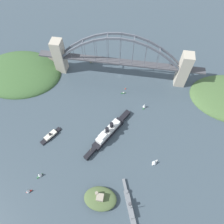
# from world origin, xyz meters

# --- Properties ---
(ground_plane) EXTENTS (1400.00, 1400.00, 0.00)m
(ground_plane) POSITION_xyz_m (0.00, 0.00, 0.00)
(ground_plane) COLOR #3D4C56
(harbor_arch_bridge) EXTENTS (260.90, 18.29, 80.29)m
(harbor_arch_bridge) POSITION_xyz_m (-0.00, -0.00, 31.75)
(harbor_arch_bridge) COLOR #BCB29E
(harbor_arch_bridge) RESTS_ON ground
(headland_east_shore) EXTENTS (140.96, 109.34, 29.63)m
(headland_east_shore) POSITION_xyz_m (166.15, 19.70, 0.00)
(headland_east_shore) COLOR #3D6033
(headland_east_shore) RESTS_ON ground
(ocean_liner) EXTENTS (52.53, 83.93, 21.03)m
(ocean_liner) POSITION_xyz_m (-0.16, 111.94, 6.13)
(ocean_liner) COLOR black
(ocean_liner) RESTS_ON ground
(naval_cruiser) EXTENTS (26.51, 64.92, 16.96)m
(naval_cruiser) POSITION_xyz_m (-40.09, 201.64, 2.83)
(naval_cruiser) COLOR slate
(naval_cruiser) RESTS_ON ground
(harbor_ferry_steamer) EXTENTS (22.95, 30.61, 7.28)m
(harbor_ferry_steamer) POSITION_xyz_m (78.53, 127.27, 2.15)
(harbor_ferry_steamer) COLOR black
(harbor_ferry_steamer) RESTS_ON ground
(fort_island_mid_harbor) EXTENTS (38.26, 27.40, 15.03)m
(fort_island_mid_harbor) POSITION_xyz_m (-4.75, 197.06, 4.57)
(fort_island_mid_harbor) COLOR #4C6038
(fort_island_mid_harbor) RESTS_ON ground
(seaplane_taxiing_near_bridge) EXTENTS (11.15, 8.44, 5.06)m
(seaplane_taxiing_near_bridge) POSITION_xyz_m (53.48, -25.70, 2.26)
(seaplane_taxiing_near_bridge) COLOR #B7B7B2
(seaplane_taxiing_near_bridge) RESTS_ON ground
(small_boat_0) EXTENTS (5.53, 8.20, 8.77)m
(small_boat_0) POSITION_xyz_m (-46.04, 58.11, 4.04)
(small_boat_0) COLOR #2D6B3D
(small_boat_0) RESTS_ON ground
(small_boat_1) EXTENTS (7.67, 3.28, 2.45)m
(small_boat_1) POSITION_xyz_m (-11.57, 36.23, 0.86)
(small_boat_1) COLOR #2D6B3D
(small_boat_1) RESTS_ON ground
(small_boat_2) EXTENTS (6.67, 5.53, 7.59)m
(small_boat_2) POSITION_xyz_m (81.77, 202.13, 3.56)
(small_boat_2) COLOR #B2231E
(small_boat_2) RESTS_ON ground
(small_boat_3) EXTENTS (8.58, 9.27, 9.14)m
(small_boat_3) POSITION_xyz_m (-65.00, 143.66, 4.24)
(small_boat_3) COLOR silver
(small_boat_3) RESTS_ON ground
(small_boat_4) EXTENTS (6.54, 7.94, 7.80)m
(small_boat_4) POSITION_xyz_m (74.53, 181.55, 3.68)
(small_boat_4) COLOR #2D6B3D
(small_boat_4) RESTS_ON ground
(channel_marker_buoy) EXTENTS (2.20, 2.20, 2.75)m
(channel_marker_buoy) POSITION_xyz_m (-13.79, 26.62, 1.12)
(channel_marker_buoy) COLOR red
(channel_marker_buoy) RESTS_ON ground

